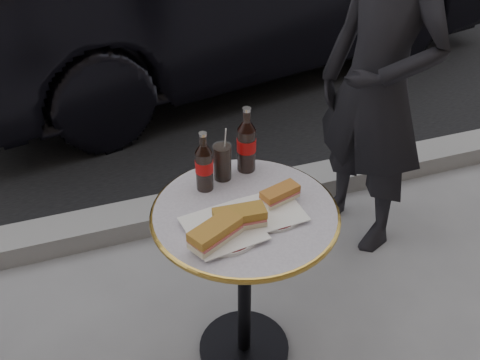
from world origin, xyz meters
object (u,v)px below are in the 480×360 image
object	(u,v)px
cola_bottle_left	(204,161)
cola_glass	(222,162)
cola_bottle_right	(246,139)
plate_left	(223,230)
plate_right	(271,212)
bistro_table	(244,288)
pedestrian	(378,88)

from	to	relation	value
cola_bottle_left	cola_glass	xyz separation A→B (m)	(0.08, 0.04, -0.04)
cola_bottle_right	cola_glass	xyz separation A→B (m)	(-0.10, -0.02, -0.06)
plate_left	cola_bottle_right	bearing A→B (deg)	58.55
plate_right	cola_bottle_left	distance (m)	0.28
cola_bottle_left	cola_glass	distance (m)	0.10
bistro_table	plate_left	distance (m)	0.39
plate_right	bistro_table	bearing A→B (deg)	151.50
plate_left	cola_bottle_left	size ratio (longest dim) A/B	1.04
bistro_table	cola_glass	size ratio (longest dim) A/B	5.48
bistro_table	plate_left	world-z (taller)	plate_left
plate_right	cola_bottle_right	size ratio (longest dim) A/B	0.80
cola_glass	plate_right	bearing A→B (deg)	-69.58
bistro_table	cola_bottle_left	world-z (taller)	cola_bottle_left
plate_right	cola_glass	world-z (taller)	cola_glass
bistro_table	plate_right	bearing A→B (deg)	-28.50
bistro_table	cola_bottle_right	xyz separation A→B (m)	(0.08, 0.22, 0.49)
bistro_table	plate_right	xyz separation A→B (m)	(0.08, -0.04, 0.37)
bistro_table	cola_bottle_right	world-z (taller)	cola_bottle_right
pedestrian	cola_bottle_left	bearing A→B (deg)	-89.01
plate_right	pedestrian	world-z (taller)	pedestrian
cola_glass	plate_left	bearing A→B (deg)	-107.33
cola_bottle_right	cola_glass	world-z (taller)	cola_bottle_right
bistro_table	cola_bottle_left	xyz separation A→B (m)	(-0.09, 0.16, 0.48)
plate_right	cola_bottle_right	world-z (taller)	cola_bottle_right
cola_bottle_left	pedestrian	world-z (taller)	pedestrian
plate_right	plate_left	bearing A→B (deg)	-168.57
cola_bottle_left	cola_bottle_right	bearing A→B (deg)	19.93
plate_left	plate_right	size ratio (longest dim) A/B	1.17
cola_bottle_right	plate_right	bearing A→B (deg)	-91.69
cola_bottle_left	pedestrian	bearing A→B (deg)	22.25
bistro_table	cola_bottle_right	size ratio (longest dim) A/B	2.95
pedestrian	plate_right	bearing A→B (deg)	-73.29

